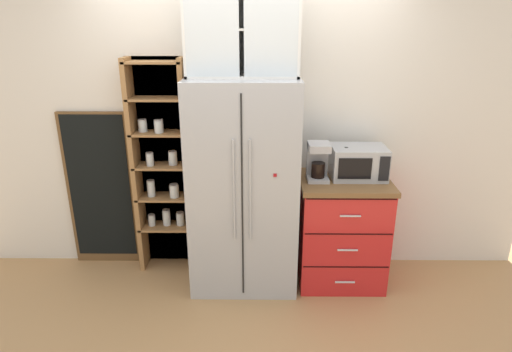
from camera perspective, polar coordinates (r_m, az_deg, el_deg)
The scene contains 12 objects.
ground_plane at distance 3.88m, azimuth -1.52°, elevation -13.64°, with size 10.69×10.69×0.00m, color tan.
wall_back_cream at distance 3.74m, azimuth -1.49°, elevation 6.44°, with size 4.99×0.10×2.55m, color silver.
refrigerator at distance 3.51m, azimuth -1.63°, elevation -1.34°, with size 0.87×0.66×1.75m.
pantry_shelf_column at distance 3.82m, azimuth -12.26°, elevation 1.25°, with size 0.52×0.25×1.88m.
counter_cabinet at distance 3.76m, azimuth 11.22°, elevation -7.04°, with size 0.74×0.62×0.93m.
microwave at distance 3.60m, azimuth 13.42°, elevation 1.79°, with size 0.44×0.33×0.26m.
coffee_maker at distance 3.50m, azimuth 8.22°, elevation 2.01°, with size 0.17×0.20×0.31m.
mug_sage at distance 3.62m, azimuth 11.62°, elevation 0.66°, with size 0.11×0.08×0.10m.
mug_red at distance 3.61m, azimuth 11.65°, elevation 0.45°, with size 0.11×0.08×0.08m.
bottle_clear at distance 3.57m, azimuth 11.75°, elevation 1.47°, with size 0.07×0.07×0.26m.
upper_cabinet at distance 3.32m, azimuth -1.82°, elevation 18.86°, with size 0.83×0.32×0.68m.
chalkboard_menu at distance 4.09m, azimuth -19.91°, elevation -1.76°, with size 0.60×0.04×1.43m.
Camera 1 is at (0.13, -3.23, 2.15)m, focal length 30.12 mm.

